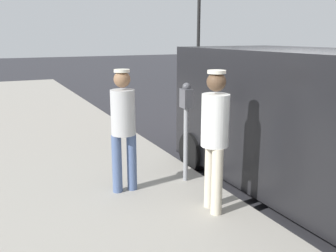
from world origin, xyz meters
name	(u,v)px	position (x,y,z in m)	size (l,w,h in m)	color
ground_plane	(288,193)	(0.00, 0.00, 0.00)	(80.00, 80.00, 0.00)	#2D2D33
sidewalk_slab	(51,242)	(3.50, 0.00, 0.07)	(5.00, 32.00, 0.15)	#9E998E
parking_meter_near	(186,115)	(1.35, -0.81, 1.18)	(0.14, 0.18, 1.52)	gray
pedestrian_in_gray	(123,123)	(2.32, -0.84, 1.16)	(0.36, 0.34, 1.75)	#4C608C
pedestrian_in_white	(215,132)	(1.51, 0.24, 1.19)	(0.34, 0.36, 1.79)	beige
parked_van	(332,126)	(-0.15, 0.54, 1.15)	(2.16, 5.22, 2.15)	black
traffic_light_corner	(214,11)	(-6.35, -12.32, 3.52)	(2.48, 0.42, 5.20)	black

